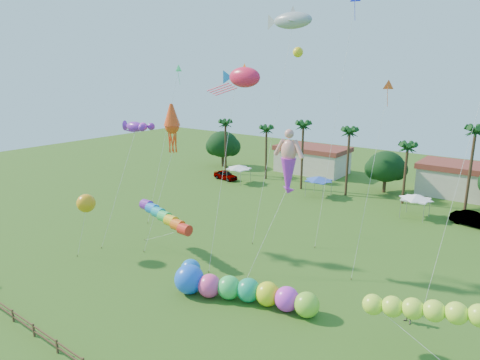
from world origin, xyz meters
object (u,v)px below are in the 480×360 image
Objects in this scene: car_b at (473,219)px; caterpillar_inflatable at (239,289)px; car_a at (225,175)px; blue_ball at (191,269)px; spectator_b at (409,313)px.

caterpillar_inflatable reaches higher than car_b.
blue_ball is at bearing -138.28° from car_a.
caterpillar_inflatable is (-11.83, -5.09, 0.22)m from spectator_b.
car_b is 2.82× the size of blue_ball.
car_b is at bearing 59.41° from blue_ball.
spectator_b is 0.93× the size of blue_ball.
blue_ball reaches higher than car_b.
blue_ball reaches higher than car_a.
car_a is 37.65m from car_b.
car_b is at bearing -81.43° from car_a.
car_b is 0.42× the size of caterpillar_inflatable.
spectator_b is 12.88m from caterpillar_inflatable.
spectator_b is at bearing 6.10° from caterpillar_inflatable.
car_b is (37.64, 0.60, 0.05)m from car_a.
caterpillar_inflatable reaches higher than car_a.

